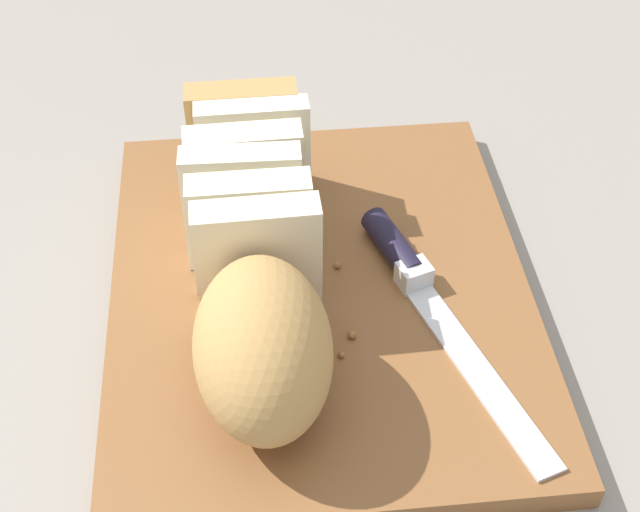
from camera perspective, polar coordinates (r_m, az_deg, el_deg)
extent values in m
plane|color=gray|center=(0.70, 0.00, -2.96)|extent=(3.00, 3.00, 0.00)
cube|color=brown|center=(0.69, 0.00, -2.38)|extent=(0.40, 0.33, 0.02)
ellipsoid|color=tan|center=(0.58, -3.65, -5.83)|extent=(0.14, 0.09, 0.10)
cube|color=beige|center=(0.64, -3.93, -0.23)|extent=(0.03, 0.09, 0.10)
cube|color=beige|center=(0.66, -4.38, 1.49)|extent=(0.03, 0.09, 0.10)
cube|color=beige|center=(0.68, -4.88, 3.09)|extent=(0.03, 0.09, 0.10)
cube|color=beige|center=(0.70, -4.72, 4.65)|extent=(0.03, 0.09, 0.10)
cube|color=beige|center=(0.72, -4.18, 6.13)|extent=(0.03, 0.09, 0.10)
cube|color=tan|center=(0.74, -4.87, 7.44)|extent=(0.03, 0.09, 0.10)
cube|color=silver|center=(0.64, 9.89, -7.14)|extent=(0.18, 0.08, 0.00)
cylinder|color=black|center=(0.70, 4.65, 0.69)|extent=(0.07, 0.04, 0.02)
cube|color=silver|center=(0.68, 5.99, -1.21)|extent=(0.03, 0.03, 0.02)
sphere|color=#996633|center=(0.65, 2.04, -5.02)|extent=(0.01, 0.01, 0.01)
sphere|color=#996633|center=(0.70, 1.12, -0.57)|extent=(0.01, 0.01, 0.01)
sphere|color=#996633|center=(0.64, 1.36, -6.29)|extent=(0.00, 0.00, 0.00)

